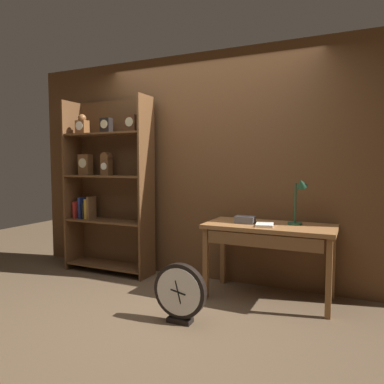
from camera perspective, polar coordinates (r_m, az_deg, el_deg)
ground_plane at (r=3.31m, az=-6.59°, el=-19.40°), size 10.00×10.00×0.00m
back_wood_panel at (r=4.19m, az=2.45°, el=3.93°), size 4.80×0.05×2.60m
bookshelf at (r=4.59m, az=-13.15°, el=1.04°), size 1.13×0.34×2.12m
workbench at (r=3.64m, az=12.02°, el=-6.52°), size 1.25×0.61×0.74m
desk_lamp at (r=3.63m, az=16.47°, el=-0.83°), size 0.19×0.19×0.47m
toolbox_small at (r=3.67m, az=8.34°, el=-4.34°), size 0.19×0.11×0.07m
open_repair_manual at (r=3.54m, az=11.37°, el=-5.07°), size 0.19×0.24×0.02m
round_clock_large at (r=3.16m, az=-1.92°, el=-15.55°), size 0.47×0.11×0.51m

